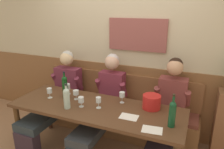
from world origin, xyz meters
TOP-DOWN VIEW (x-y plane):
  - room_wall_back at (0.00, 1.09)m, footprint 6.80×0.12m
  - wood_wainscot_panel at (0.00, 1.04)m, footprint 6.80×0.03m
  - wall_bench at (0.00, 0.83)m, footprint 2.52×0.42m
  - dining_table at (0.00, 0.18)m, footprint 2.22×0.78m
  - person_right_seat at (-0.84, 0.47)m, footprint 0.53×1.20m
  - person_center_left_seat at (-0.04, 0.48)m, footprint 0.48×1.20m
  - person_left_seat at (0.86, 0.50)m, footprint 0.48×1.20m
  - ice_bucket at (0.66, 0.40)m, footprint 0.22×0.22m
  - wine_bottle_clear_water at (0.94, 0.07)m, footprint 0.07×0.07m
  - wine_bottle_green_tall at (-0.31, 0.00)m, footprint 0.08×0.08m
  - wine_bottle_amber_mid at (-0.52, 0.26)m, footprint 0.07×0.07m
  - wine_glass_right_end at (-0.17, 0.10)m, footprint 0.07×0.07m
  - wine_glass_left_end at (-0.35, 0.27)m, footprint 0.08×0.08m
  - wine_glass_mid_left at (0.05, 0.16)m, footprint 0.06×0.06m
  - wine_glass_near_bucket at (-0.71, 0.17)m, footprint 0.07×0.07m
  - wine_glass_center_front at (-0.55, 0.38)m, footprint 0.06×0.06m
  - wine_glass_by_bottle at (0.26, 0.41)m, footprint 0.07×0.07m
  - tasting_sheet_left_guest at (0.78, -0.08)m, footprint 0.23×0.17m
  - tasting_sheet_right_guest at (0.47, 0.09)m, footprint 0.21×0.16m

SIDE VIEW (x-z plane):
  - wall_bench at x=0.00m, z-range -0.19..0.75m
  - wood_wainscot_panel at x=0.00m, z-range 0.00..1.07m
  - person_right_seat at x=-0.84m, z-range -0.02..1.25m
  - person_center_left_seat at x=-0.04m, z-range -0.01..1.28m
  - person_left_seat at x=0.86m, z-range -0.01..1.31m
  - dining_table at x=0.00m, z-range 0.29..1.03m
  - tasting_sheet_left_guest at x=0.78m, z-range 0.74..0.75m
  - tasting_sheet_right_guest at x=0.47m, z-range 0.74..0.75m
  - ice_bucket at x=0.66m, z-range 0.74..0.92m
  - wine_glass_right_end at x=-0.17m, z-range 0.77..0.90m
  - wine_glass_left_end at x=-0.35m, z-range 0.77..0.90m
  - wine_glass_near_bucket at x=-0.71m, z-range 0.77..0.91m
  - wine_glass_mid_left at x=0.05m, z-range 0.77..0.92m
  - wine_glass_center_front at x=-0.55m, z-range 0.77..0.93m
  - wine_glass_by_bottle at x=0.26m, z-range 0.78..0.93m
  - wine_bottle_green_tall at x=-0.31m, z-range 0.72..1.05m
  - wine_bottle_clear_water at x=0.94m, z-range 0.72..1.08m
  - wine_bottle_amber_mid at x=-0.52m, z-range 0.72..1.10m
  - room_wall_back at x=0.00m, z-range 0.00..2.80m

